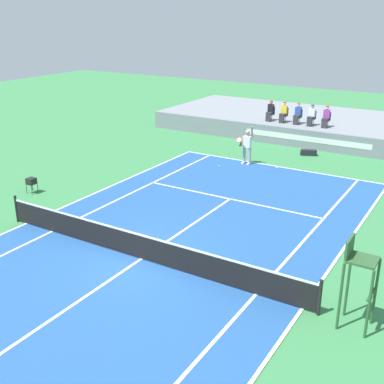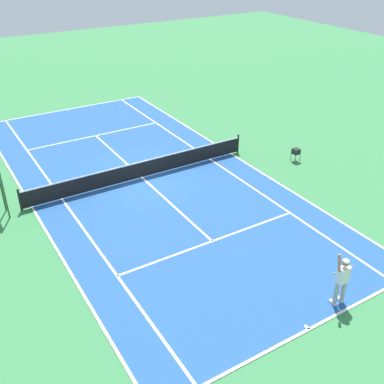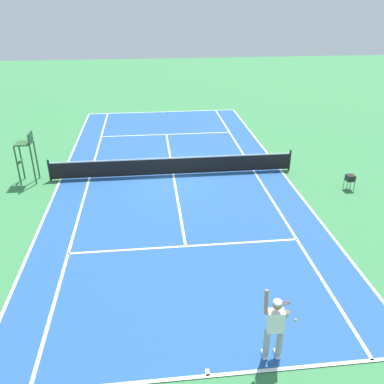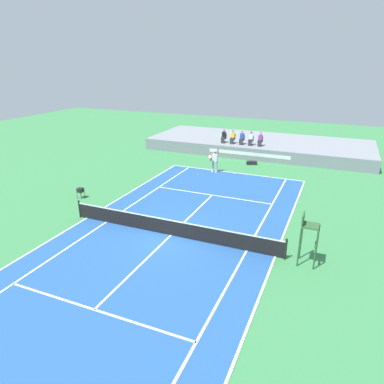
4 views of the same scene
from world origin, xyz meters
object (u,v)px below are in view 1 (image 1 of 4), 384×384
Objects in this scene: spectator_seated_0 at (270,111)px; spectator_seated_2 at (298,114)px; tennis_ball at (219,166)px; ball_hopper at (31,181)px; spectator_seated_4 at (326,117)px; umpire_chair at (358,272)px; spectator_seated_3 at (311,116)px; tennis_player at (247,146)px; equipment_bag at (309,153)px; spectator_seated_1 at (284,113)px.

spectator_seated_0 is 1.00× the size of spectator_seated_2.
ball_hopper is (-5.28, -7.87, 0.54)m from tennis_ball.
spectator_seated_4 is 0.52× the size of umpire_chair.
spectator_seated_4 is at bearing 59.96° from ball_hopper.
spectator_seated_3 is 0.61× the size of tennis_player.
spectator_seated_0 is 4.64m from equipment_bag.
spectator_seated_3 and spectator_seated_4 have the same top height.
tennis_ball is (-1.03, -1.14, -0.96)m from tennis_player.
spectator_seated_3 is 16.88m from ball_hopper.
equipment_bag is (0.84, -2.59, -1.57)m from spectator_seated_3.
tennis_player is at bearing -124.20° from equipment_bag.
equipment_bag is at bearing -36.41° from spectator_seated_0.
spectator_seated_4 is 3.03m from equipment_bag.
spectator_seated_3 reaches higher than tennis_player.
equipment_bag is at bearing -44.69° from spectator_seated_1.
equipment_bag is at bearing -56.62° from spectator_seated_2.
spectator_seated_0 is 0.89m from spectator_seated_1.
equipment_bag is at bearing -91.30° from spectator_seated_4.
spectator_seated_1 is at bearing 180.00° from spectator_seated_4.
ball_hopper is at bearing -123.85° from tennis_ball.
tennis_ball is 0.10× the size of ball_hopper.
spectator_seated_3 is at bearing 70.74° from tennis_ball.
spectator_seated_2 reaches higher than tennis_player.
ball_hopper is at bearing -120.04° from spectator_seated_4.
tennis_ball is (-0.69, -7.08, -1.70)m from spectator_seated_1.
tennis_player is 2.98× the size of ball_hopper.
spectator_seated_4 is (2.68, 0.00, 0.00)m from spectator_seated_1.
spectator_seated_4 is 17.31m from ball_hopper.
tennis_ball is at bearing 132.50° from umpire_chair.
umpire_chair reaches higher than tennis_ball.
spectator_seated_3 is (1.78, 0.00, 0.00)m from spectator_seated_1.
umpire_chair is at bearing -68.07° from spectator_seated_3.
spectator_seated_4 reaches higher than ball_hopper.
spectator_seated_0 is at bearing 180.00° from spectator_seated_2.
tennis_ball is (0.20, -7.08, -1.70)m from spectator_seated_0.
spectator_seated_1 and spectator_seated_4 have the same top height.
equipment_bag is at bearing 53.60° from tennis_ball.
tennis_ball is at bearing -109.26° from spectator_seated_3.
equipment_bag is (3.31, 4.49, 0.13)m from tennis_ball.
spectator_seated_3 is 18.81m from umpire_chair.
tennis_player is at bearing 47.77° from tennis_ball.
umpire_chair is (7.90, -17.45, -0.17)m from spectator_seated_2.
umpire_chair is at bearing -65.65° from spectator_seated_2.
spectator_seated_2 is at bearing 123.38° from equipment_bag.
equipment_bag is (2.62, -2.59, -1.57)m from spectator_seated_1.
spectator_seated_3 reaches higher than tennis_ball.
ball_hopper is (-6.31, -9.00, -0.42)m from tennis_player.
spectator_seated_1 is at bearing 84.43° from tennis_ball.
tennis_player is (1.23, -5.95, -0.74)m from spectator_seated_0.
ball_hopper is at bearing -117.41° from spectator_seated_3.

